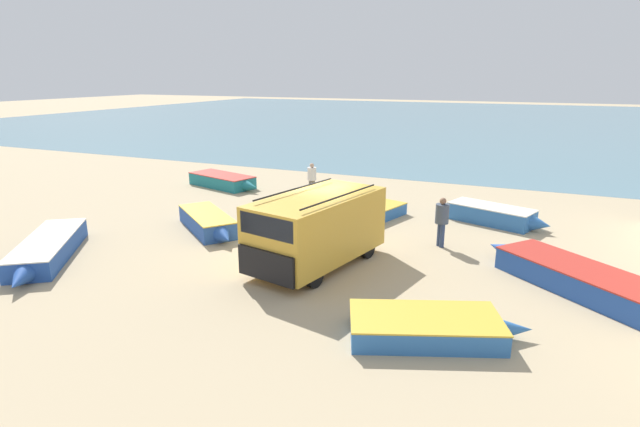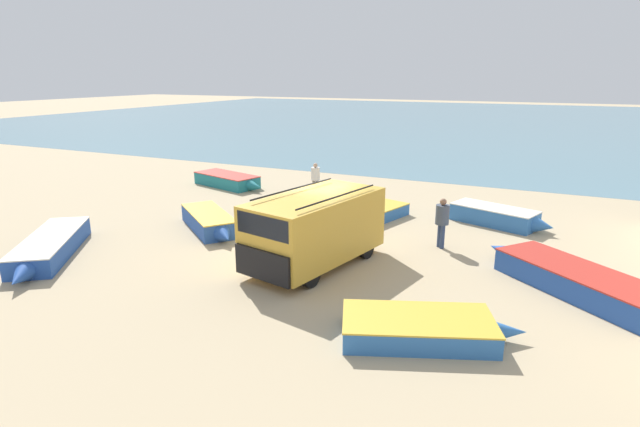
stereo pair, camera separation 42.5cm
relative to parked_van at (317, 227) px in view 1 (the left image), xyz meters
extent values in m
plane|color=tan|center=(-0.80, 1.73, -1.21)|extent=(200.00, 200.00, 0.00)
cube|color=slate|center=(-0.80, 53.73, -1.21)|extent=(120.00, 80.00, 0.01)
cube|color=gold|center=(0.01, 0.03, 0.02)|extent=(3.09, 4.98, 1.91)
cube|color=black|center=(-0.51, -2.28, -0.50)|extent=(1.94, 0.52, 0.86)
cube|color=#1E232D|center=(-0.49, -2.20, 0.59)|extent=(1.85, 0.47, 0.61)
cylinder|color=black|center=(0.61, -1.58, -0.89)|extent=(0.36, 0.69, 0.66)
cylinder|color=black|center=(-1.22, -1.17, -0.89)|extent=(0.36, 0.69, 0.66)
cylinder|color=black|center=(1.23, 1.23, -0.89)|extent=(0.36, 0.69, 0.66)
cylinder|color=black|center=(-0.60, 1.63, -0.89)|extent=(0.36, 0.69, 0.66)
cylinder|color=black|center=(0.82, -0.15, 1.09)|extent=(0.87, 3.72, 0.05)
cylinder|color=black|center=(-0.81, 0.21, 1.09)|extent=(0.87, 3.72, 0.05)
cube|color=#234CA3|center=(7.35, 1.16, -0.90)|extent=(4.51, 4.09, 0.63)
cone|color=#234CA3|center=(5.21, 2.90, -0.90)|extent=(1.15, 1.09, 0.60)
cube|color=#B22D23|center=(7.35, 1.16, -0.65)|extent=(1.08, 1.26, 0.05)
cube|color=#B22D23|center=(7.35, 1.16, -0.56)|extent=(4.56, 4.13, 0.04)
cube|color=#234CA3|center=(-5.28, 1.62, -0.90)|extent=(3.52, 3.12, 0.62)
cone|color=#234CA3|center=(-3.60, 0.33, -0.90)|extent=(0.97, 0.94, 0.59)
cube|color=gold|center=(-5.28, 1.62, -0.66)|extent=(0.86, 1.03, 0.05)
cube|color=gold|center=(-5.28, 1.62, -0.57)|extent=(3.56, 3.15, 0.04)
cube|color=#1E757F|center=(-9.12, 8.25, -0.91)|extent=(3.92, 2.44, 0.60)
cone|color=#1E757F|center=(-6.98, 7.64, -0.91)|extent=(0.93, 0.77, 0.57)
cube|color=#B22D23|center=(-9.12, 8.25, -0.68)|extent=(0.57, 1.39, 0.05)
cube|color=#B22D23|center=(-9.12, 8.25, -0.59)|extent=(3.96, 2.46, 0.04)
cube|color=#2D66AD|center=(0.00, 5.35, -0.98)|extent=(2.28, 3.73, 0.46)
cone|color=#2D66AD|center=(0.61, 7.39, -0.98)|extent=(0.64, 0.86, 0.44)
cube|color=gold|center=(0.00, 5.35, -0.82)|extent=(1.23, 0.54, 0.05)
cube|color=gold|center=(0.00, 5.35, -0.73)|extent=(2.30, 3.76, 0.04)
cube|color=#2D66AD|center=(4.51, 6.92, -0.89)|extent=(3.44, 2.28, 0.65)
cone|color=#2D66AD|center=(6.34, 6.28, -0.89)|extent=(0.87, 0.81, 0.62)
cube|color=silver|center=(4.51, 6.92, -0.63)|extent=(0.58, 1.19, 0.05)
cube|color=silver|center=(4.51, 6.92, -0.54)|extent=(3.47, 2.30, 0.04)
cube|color=#2D66AD|center=(4.02, -3.08, -0.98)|extent=(3.68, 2.73, 0.48)
cone|color=#2D66AD|center=(5.90, -2.35, -0.98)|extent=(0.84, 0.69, 0.45)
cube|color=gold|center=(4.02, -3.08, -0.80)|extent=(0.73, 1.48, 0.05)
cube|color=gold|center=(4.02, -3.08, -0.72)|extent=(3.72, 2.76, 0.04)
cube|color=#234CA3|center=(-8.23, -2.84, -0.92)|extent=(3.66, 4.39, 0.60)
cone|color=#234CA3|center=(-6.66, -5.04, -0.92)|extent=(1.03, 1.12, 0.57)
cube|color=silver|center=(-8.23, -2.84, -0.68)|extent=(1.11, 0.87, 0.05)
cube|color=silver|center=(-8.23, -2.84, -0.60)|extent=(3.69, 4.43, 0.04)
cylinder|color=navy|center=(3.26, 3.19, -0.80)|extent=(0.16, 0.16, 0.84)
cylinder|color=navy|center=(3.14, 3.31, -0.80)|extent=(0.16, 0.16, 0.84)
cylinder|color=#424C5B|center=(3.20, 3.25, -0.05)|extent=(0.45, 0.45, 0.66)
sphere|color=#8C664C|center=(3.20, 3.25, 0.40)|extent=(0.23, 0.23, 0.23)
cylinder|color=#5B564C|center=(-3.98, 8.19, -0.82)|extent=(0.15, 0.15, 0.78)
cylinder|color=#5B564C|center=(-3.86, 8.30, -0.82)|extent=(0.15, 0.15, 0.78)
cylinder|color=silver|center=(-3.92, 8.24, -0.13)|extent=(0.42, 0.42, 0.62)
sphere|color=tan|center=(-3.92, 8.24, 0.29)|extent=(0.21, 0.21, 0.21)
camera|label=1|loc=(5.89, -13.26, 4.51)|focal=28.00mm
camera|label=2|loc=(6.28, -13.09, 4.51)|focal=28.00mm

